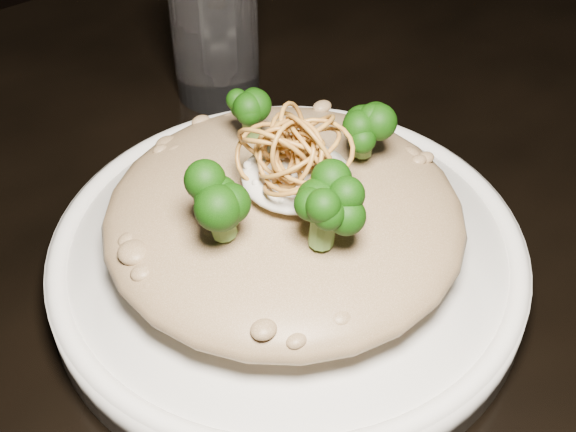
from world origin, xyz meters
name	(u,v)px	position (x,y,z in m)	size (l,w,h in m)	color
table	(351,266)	(0.00, 0.00, 0.67)	(1.10, 0.80, 0.75)	black
plate	(288,262)	(-0.09, -0.04, 0.77)	(0.29, 0.29, 0.03)	white
risotto	(284,216)	(-0.09, -0.04, 0.80)	(0.22, 0.22, 0.05)	brown
broccoli	(289,159)	(-0.09, -0.05, 0.85)	(0.13, 0.13, 0.05)	black
cheese	(297,176)	(-0.09, -0.05, 0.84)	(0.06, 0.06, 0.02)	white
shallots	(291,145)	(-0.09, -0.05, 0.86)	(0.05, 0.05, 0.03)	brown
drinking_glass	(215,27)	(-0.02, 0.16, 0.81)	(0.07, 0.07, 0.12)	silver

